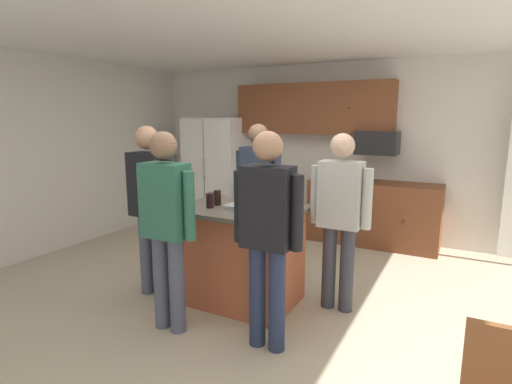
{
  "coord_description": "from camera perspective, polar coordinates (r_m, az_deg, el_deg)",
  "views": [
    {
      "loc": [
        1.74,
        -3.24,
        1.8
      ],
      "look_at": [
        -0.14,
        0.3,
        1.05
      ],
      "focal_mm": 28.13,
      "sensor_mm": 36.0,
      "label": 1
    }
  ],
  "objects": [
    {
      "name": "ceiling",
      "position": [
        3.76,
        -0.27,
        22.89
      ],
      "size": [
        7.04,
        7.04,
        0.0
      ],
      "primitive_type": "plane",
      "color": "white"
    },
    {
      "name": "person_elder_center",
      "position": [
        3.38,
        -12.64,
        -3.74
      ],
      "size": [
        0.57,
        0.22,
        1.69
      ],
      "rotation": [
        0.0,
        0.0,
        1.23
      ],
      "color": "#4C5166",
      "rests_on": "ground"
    },
    {
      "name": "glass_short_whisky",
      "position": [
        3.81,
        -6.57,
        -1.22
      ],
      "size": [
        0.07,
        0.07,
        0.14
      ],
      "color": "black",
      "rests_on": "kitchen_island"
    },
    {
      "name": "refrigerator",
      "position": [
        6.81,
        -5.6,
        2.92
      ],
      "size": [
        0.95,
        0.76,
        1.79
      ],
      "color": "white",
      "rests_on": "ground"
    },
    {
      "name": "person_guest_left",
      "position": [
        4.6,
        0.31,
        0.61
      ],
      "size": [
        0.57,
        0.23,
        1.73
      ],
      "rotation": [
        0.0,
        0.0,
        -1.29
      ],
      "color": "tan",
      "rests_on": "ground"
    },
    {
      "name": "person_guest_right",
      "position": [
        3.03,
        1.63,
        -5.0
      ],
      "size": [
        0.57,
        0.22,
        1.7
      ],
      "rotation": [
        0.0,
        0.0,
        2.33
      ],
      "color": "#232D4C",
      "rests_on": "ground"
    },
    {
      "name": "floor",
      "position": [
        4.09,
        -0.24,
        -15.5
      ],
      "size": [
        7.04,
        7.04,
        0.0
      ],
      "primitive_type": "plane",
      "color": "#B7A88E",
      "rests_on": "ground"
    },
    {
      "name": "microwave_over_range",
      "position": [
        5.86,
        16.86,
        6.72
      ],
      "size": [
        0.56,
        0.4,
        0.32
      ],
      "primitive_type": "cube",
      "color": "black"
    },
    {
      "name": "side_wall_left",
      "position": [
        5.93,
        -28.75,
        4.46
      ],
      "size": [
        0.1,
        5.6,
        2.6
      ],
      "primitive_type": "cube",
      "color": "silver",
      "rests_on": "ground"
    },
    {
      "name": "person_guest_by_door",
      "position": [
        3.75,
        11.85,
        -2.63
      ],
      "size": [
        0.57,
        0.22,
        1.66
      ],
      "rotation": [
        0.0,
        0.0,
        -2.84
      ],
      "color": "#383842",
      "rests_on": "ground"
    },
    {
      "name": "kitchen_island",
      "position": [
        3.97,
        -2.06,
        -8.78
      ],
      "size": [
        1.18,
        0.89,
        0.95
      ],
      "color": "#AD5638",
      "rests_on": "ground"
    },
    {
      "name": "mug_blue_stoneware",
      "position": [
        4.08,
        -6.01,
        -0.64
      ],
      "size": [
        0.13,
        0.09,
        0.11
      ],
      "color": "#4C6B99",
      "rests_on": "kitchen_island"
    },
    {
      "name": "tumbler_amber",
      "position": [
        3.93,
        -5.5,
        -0.8
      ],
      "size": [
        0.07,
        0.07,
        0.15
      ],
      "color": "black",
      "rests_on": "kitchen_island"
    },
    {
      "name": "glass_stout_tall",
      "position": [
        3.39,
        1.67,
        -2.73
      ],
      "size": [
        0.06,
        0.06,
        0.13
      ],
      "color": "black",
      "rests_on": "kitchen_island"
    },
    {
      "name": "serving_tray",
      "position": [
        3.74,
        -0.71,
        -2.16
      ],
      "size": [
        0.44,
        0.3,
        0.04
      ],
      "color": "#B7B7BC",
      "rests_on": "kitchen_island"
    },
    {
      "name": "cabinet_run_lower",
      "position": [
        5.98,
        16.31,
        -2.88
      ],
      "size": [
        1.8,
        0.63,
        0.9
      ],
      "color": "brown",
      "rests_on": "ground"
    },
    {
      "name": "back_wall",
      "position": [
        6.3,
        11.96,
        5.82
      ],
      "size": [
        6.4,
        0.1,
        2.6
      ],
      "primitive_type": "cube",
      "color": "silver",
      "rests_on": "ground"
    },
    {
      "name": "cabinet_run_upper",
      "position": [
        6.22,
        8.04,
        11.65
      ],
      "size": [
        2.4,
        0.38,
        0.75
      ],
      "color": "brown"
    },
    {
      "name": "person_host_foreground",
      "position": [
        4.1,
        -14.88,
        -1.05
      ],
      "size": [
        0.57,
        0.23,
        1.72
      ],
      "rotation": [
        0.0,
        0.0,
        0.34
      ],
      "color": "#4C5166",
      "rests_on": "ground"
    }
  ]
}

